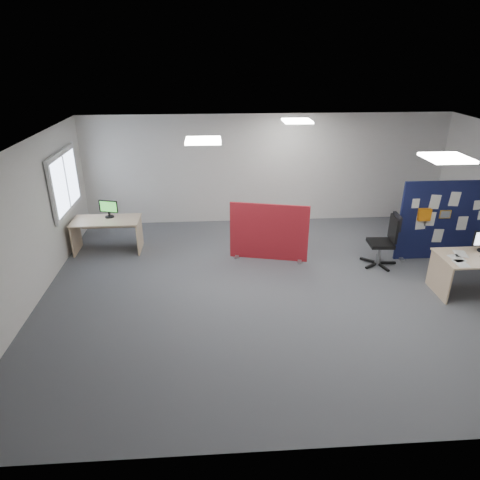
{
  "coord_description": "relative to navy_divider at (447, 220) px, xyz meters",
  "views": [
    {
      "loc": [
        -1.37,
        -6.85,
        4.11
      ],
      "look_at": [
        -0.9,
        0.04,
        1.0
      ],
      "focal_mm": 32.0,
      "sensor_mm": 36.0,
      "label": 1
    }
  ],
  "objects": [
    {
      "name": "wall_left",
      "position": [
        -7.96,
        -1.07,
        0.5
      ],
      "size": [
        0.02,
        7.0,
        2.7
      ],
      "primitive_type": "cube",
      "color": "silver",
      "rests_on": "floor"
    },
    {
      "name": "ceiling",
      "position": [
        -3.46,
        -1.07,
        1.85
      ],
      "size": [
        9.0,
        7.0,
        0.02
      ],
      "primitive_type": "cube",
      "color": "white",
      "rests_on": "wall_back"
    },
    {
      "name": "window",
      "position": [
        -7.9,
        0.93,
        0.7
      ],
      "size": [
        0.06,
        1.7,
        1.3
      ],
      "color": "white",
      "rests_on": "wall_left"
    },
    {
      "name": "office_chair",
      "position": [
        -1.34,
        -0.25,
        -0.23
      ],
      "size": [
        0.7,
        0.73,
        1.09
      ],
      "rotation": [
        0.0,
        0.0,
        -0.06
      ],
      "color": "black",
      "rests_on": "floor"
    },
    {
      "name": "red_divider",
      "position": [
        -3.68,
        0.18,
        -0.24
      ],
      "size": [
        1.61,
        0.42,
        1.23
      ],
      "rotation": [
        0.0,
        0.0,
        -0.23
      ],
      "color": "maroon",
      "rests_on": "floor"
    },
    {
      "name": "ceiling_lights",
      "position": [
        -3.13,
        -0.41,
        1.82
      ],
      "size": [
        4.1,
        4.1,
        0.04
      ],
      "color": "white",
      "rests_on": "ceiling"
    },
    {
      "name": "wall_back",
      "position": [
        -3.46,
        2.43,
        0.5
      ],
      "size": [
        9.0,
        0.02,
        2.7
      ],
      "primitive_type": "cube",
      "color": "silver",
      "rests_on": "floor"
    },
    {
      "name": "second_desk",
      "position": [
        -7.14,
        0.86,
        -0.3
      ],
      "size": [
        1.43,
        0.72,
        0.73
      ],
      "color": "tan",
      "rests_on": "floor"
    },
    {
      "name": "floor",
      "position": [
        -3.46,
        -1.07,
        -0.85
      ],
      "size": [
        9.0,
        9.0,
        0.0
      ],
      "primitive_type": "plane",
      "color": "#4E5055",
      "rests_on": "ground"
    },
    {
      "name": "navy_divider",
      "position": [
        0.0,
        0.0,
        0.0
      ],
      "size": [
        2.06,
        0.3,
        1.7
      ],
      "color": "#0E1936",
      "rests_on": "floor"
    },
    {
      "name": "monitor_second",
      "position": [
        -7.09,
        0.97,
        0.09
      ],
      "size": [
        0.41,
        0.19,
        0.38
      ],
      "rotation": [
        0.0,
        0.0,
        -0.27
      ],
      "color": "black",
      "rests_on": "second_desk"
    },
    {
      "name": "wall_front",
      "position": [
        -3.46,
        -4.57,
        0.5
      ],
      "size": [
        9.0,
        0.02,
        2.7
      ],
      "primitive_type": "cube",
      "color": "silver",
      "rests_on": "floor"
    },
    {
      "name": "desk_papers",
      "position": [
        -0.26,
        -1.52,
        -0.12
      ],
      "size": [
        1.35,
        0.69,
        0.0
      ],
      "color": "white",
      "rests_on": "main_desk"
    }
  ]
}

